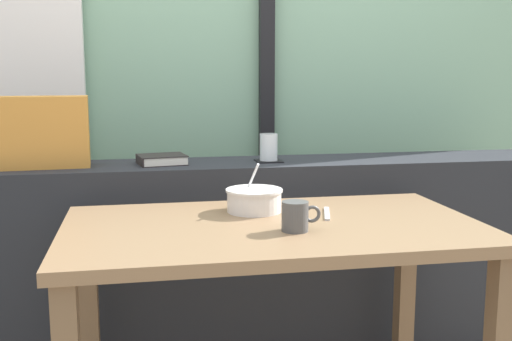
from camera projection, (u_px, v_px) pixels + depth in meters
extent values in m
cube|color=#84B293|center=(224.00, 24.00, 2.95)|extent=(4.80, 0.08, 2.80)
cube|color=white|center=(19.00, 54.00, 2.70)|extent=(0.56, 0.06, 2.50)
cube|color=black|center=(267.00, 45.00, 2.93)|extent=(0.07, 0.05, 2.60)
cube|color=#23262B|center=(249.00, 263.00, 2.45)|extent=(2.80, 0.33, 0.82)
cube|color=brown|center=(90.00, 319.00, 2.06)|extent=(0.06, 0.06, 0.69)
cube|color=brown|center=(404.00, 296.00, 2.27)|extent=(0.06, 0.06, 0.69)
cube|color=#846647|center=(273.00, 229.00, 1.81)|extent=(1.23, 0.70, 0.03)
cube|color=black|center=(269.00, 161.00, 2.39)|extent=(0.10, 0.10, 0.00)
cylinder|color=white|center=(269.00, 147.00, 2.38)|extent=(0.07, 0.07, 0.10)
cylinder|color=gold|center=(269.00, 150.00, 2.38)|extent=(0.06, 0.06, 0.08)
cube|color=black|center=(162.00, 164.00, 2.32)|extent=(0.19, 0.17, 0.00)
cube|color=silver|center=(162.00, 159.00, 2.32)|extent=(0.19, 0.17, 0.03)
cube|color=black|center=(162.00, 155.00, 2.32)|extent=(0.19, 0.17, 0.00)
cube|color=black|center=(140.00, 161.00, 2.29)|extent=(0.03, 0.15, 0.03)
cube|color=#D18938|center=(44.00, 132.00, 2.22)|extent=(0.33, 0.16, 0.26)
cylinder|color=silver|center=(254.00, 200.00, 1.96)|extent=(0.17, 0.17, 0.07)
cylinder|color=silver|center=(254.00, 190.00, 1.95)|extent=(0.18, 0.18, 0.01)
cylinder|color=brown|center=(254.00, 202.00, 1.96)|extent=(0.15, 0.15, 0.06)
cylinder|color=silver|center=(251.00, 181.00, 1.97)|extent=(0.04, 0.12, 0.13)
ellipsoid|color=silver|center=(250.00, 194.00, 2.00)|extent=(0.03, 0.05, 0.01)
cube|color=silver|center=(327.00, 213.00, 1.92)|extent=(0.06, 0.17, 0.01)
cylinder|color=#4C4C4C|center=(295.00, 216.00, 1.71)|extent=(0.08, 0.08, 0.08)
torus|color=#4C4C4C|center=(312.00, 214.00, 1.72)|extent=(0.05, 0.01, 0.05)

